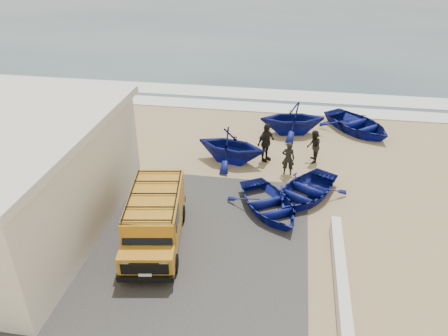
{
  "coord_description": "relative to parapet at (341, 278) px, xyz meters",
  "views": [
    {
      "loc": [
        3.02,
        -13.84,
        10.09
      ],
      "look_at": [
        0.45,
        1.84,
        1.2
      ],
      "focal_mm": 35.0,
      "sensor_mm": 36.0,
      "label": 1
    }
  ],
  "objects": [
    {
      "name": "ocean",
      "position": [
        -5.0,
        59.0,
        -0.27
      ],
      "size": [
        180.0,
        88.0,
        0.01
      ],
      "primitive_type": "cube",
      "color": "#385166",
      "rests_on": "ground"
    },
    {
      "name": "surf_wash",
      "position": [
        -5.0,
        17.5,
        -0.26
      ],
      "size": [
        180.0,
        2.2,
        0.04
      ],
      "primitive_type": "cube",
      "color": "white",
      "rests_on": "ground"
    },
    {
      "name": "boat_far_left",
      "position": [
        -1.87,
        11.44,
        0.64
      ],
      "size": [
        3.98,
        3.61,
        1.83
      ],
      "primitive_type": "imported",
      "rotation": [
        0.0,
        0.0,
        -1.38
      ],
      "color": "navy",
      "rests_on": "ground"
    },
    {
      "name": "van",
      "position": [
        -6.43,
        1.17,
        0.77
      ],
      "size": [
        2.47,
        4.76,
        1.94
      ],
      "rotation": [
        0.0,
        0.0,
        0.16
      ],
      "color": "orange",
      "rests_on": "ground"
    },
    {
      "name": "parapet",
      "position": [
        0.0,
        0.0,
        0.0
      ],
      "size": [
        0.35,
        6.0,
        0.55
      ],
      "primitive_type": "cube",
      "color": "silver",
      "rests_on": "ground"
    },
    {
      "name": "boat_far_right",
      "position": [
        1.71,
        12.28,
        0.16
      ],
      "size": [
        5.05,
        5.2,
        0.88
      ],
      "primitive_type": "imported",
      "rotation": [
        0.0,
        0.0,
        0.69
      ],
      "color": "navy",
      "rests_on": "ground"
    },
    {
      "name": "boat_mid_left",
      "position": [
        -4.68,
        7.66,
        0.6
      ],
      "size": [
        3.92,
        3.58,
        1.76
      ],
      "primitive_type": "imported",
      "rotation": [
        0.0,
        0.0,
        1.33
      ],
      "color": "navy",
      "rests_on": "ground"
    },
    {
      "name": "fisherman_back",
      "position": [
        -3.05,
        8.06,
        0.68
      ],
      "size": [
        1.04,
        1.18,
        1.92
      ],
      "primitive_type": "imported",
      "rotation": [
        0.0,
        0.0,
        0.94
      ],
      "color": "black",
      "rests_on": "ground"
    },
    {
      "name": "boat_near_left",
      "position": [
        -2.55,
        3.69,
        0.11
      ],
      "size": [
        4.16,
        4.54,
        0.77
      ],
      "primitive_type": "imported",
      "rotation": [
        0.0,
        0.0,
        0.53
      ],
      "color": "navy",
      "rests_on": "ground"
    },
    {
      "name": "fisherman_middle",
      "position": [
        -0.78,
        8.28,
        0.53
      ],
      "size": [
        0.63,
        0.8,
        1.62
      ],
      "primitive_type": "imported",
      "rotation": [
        0.0,
        0.0,
        -1.55
      ],
      "color": "black",
      "rests_on": "ground"
    },
    {
      "name": "fisherman_front",
      "position": [
        -1.93,
        6.89,
        0.53
      ],
      "size": [
        0.6,
        0.4,
        1.61
      ],
      "primitive_type": "imported",
      "rotation": [
        0.0,
        0.0,
        3.11
      ],
      "color": "black",
      "rests_on": "ground"
    },
    {
      "name": "ground",
      "position": [
        -5.0,
        3.0,
        -0.28
      ],
      "size": [
        160.0,
        160.0,
        0.0
      ],
      "primitive_type": "plane",
      "color": "tan"
    },
    {
      "name": "surf_line",
      "position": [
        -5.0,
        15.0,
        -0.25
      ],
      "size": [
        180.0,
        1.6,
        0.06
      ],
      "primitive_type": "cube",
      "color": "white",
      "rests_on": "ground"
    },
    {
      "name": "boat_near_right",
      "position": [
        -1.11,
        4.97,
        0.11
      ],
      "size": [
        4.15,
        4.53,
        0.77
      ],
      "primitive_type": "imported",
      "rotation": [
        0.0,
        0.0,
        -0.53
      ],
      "color": "navy",
      "rests_on": "ground"
    },
    {
      "name": "slab",
      "position": [
        -7.0,
        1.0,
        -0.25
      ],
      "size": [
        12.0,
        10.0,
        0.05
      ],
      "primitive_type": "cube",
      "color": "#3F3C39",
      "rests_on": "ground"
    }
  ]
}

